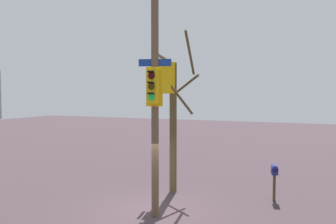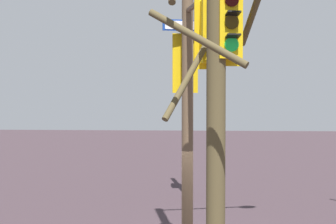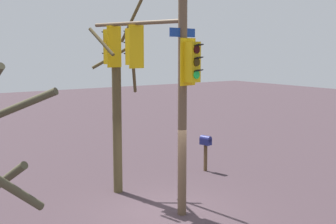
% 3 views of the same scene
% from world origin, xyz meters
% --- Properties ---
extents(ground_plane, '(80.00, 80.00, 0.00)m').
position_xyz_m(ground_plane, '(0.00, 0.00, 0.00)').
color(ground_plane, '#3A2C32').
extents(main_signal_pole_assembly, '(3.72, 4.53, 8.74)m').
position_xyz_m(main_signal_pole_assembly, '(-0.03, -0.22, 4.81)').
color(main_signal_pole_assembly, brown).
rests_on(main_signal_pole_assembly, ground).
extents(mailbox, '(0.32, 0.48, 1.41)m').
position_xyz_m(mailbox, '(-3.92, -2.88, 1.11)').
color(mailbox, '#4C3823').
rests_on(mailbox, ground).
extents(bare_tree_behind_pole, '(1.77, 1.90, 6.67)m').
position_xyz_m(bare_tree_behind_pole, '(0.13, -2.50, 3.02)').
color(bare_tree_behind_pole, brown).
rests_on(bare_tree_behind_pole, ground).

